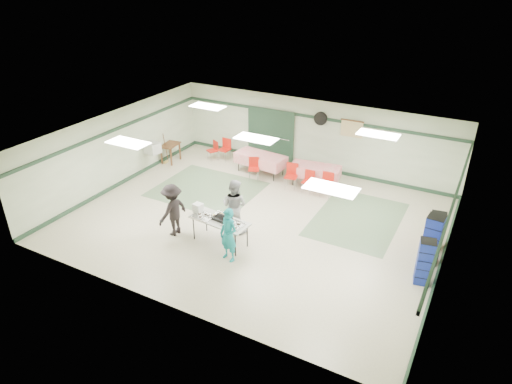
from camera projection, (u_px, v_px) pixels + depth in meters
The scene contains 42 objects.
floor at pixel (256, 219), 14.30m from camera, with size 11.00×11.00×0.00m, color beige.
ceiling at pixel (256, 138), 13.06m from camera, with size 11.00×11.00×0.00m, color white.
wall_back at pixel (312, 135), 17.20m from camera, with size 11.00×11.00×0.00m, color beige.
wall_front at pixel (160, 257), 10.16m from camera, with size 11.00×11.00×0.00m, color beige.
wall_left at pixel (118, 148), 16.00m from camera, with size 9.00×9.00×0.00m, color beige.
wall_right at pixel (450, 226), 11.36m from camera, with size 9.00×9.00×0.00m, color beige.
trim_back at pixel (313, 117), 16.86m from camera, with size 11.00×0.06×0.10m, color #203B2A.
baseboard_back at pixel (310, 166), 17.77m from camera, with size 11.00×0.06×0.12m, color #203B2A.
trim_left at pixel (116, 129), 15.67m from camera, with size 9.00×0.06×0.10m, color #203B2A.
baseboard_left at pixel (124, 181), 16.58m from camera, with size 9.00×0.06×0.12m, color #203B2A.
trim_right at pixel (454, 201), 11.05m from camera, with size 9.00×0.06×0.10m, color #203B2A.
baseboard_right at pixel (439, 267), 11.96m from camera, with size 9.00×0.06×0.12m, color #203B2A.
green_patch_a at pixel (207, 189), 16.13m from camera, with size 3.50×3.00×0.01m, color #617C5B.
green_patch_b at pixel (357, 219), 14.29m from camera, with size 2.50×3.50×0.01m, color #617C5B.
double_door_left at pixel (260, 133), 18.22m from camera, with size 0.90×0.06×2.10m, color gray.
double_door_right at pixel (282, 137), 17.82m from camera, with size 0.90×0.06×2.10m, color gray.
door_frame at pixel (271, 135), 18.01m from camera, with size 2.00×0.03×2.15m, color #203B2A.
wall_fan at pixel (321, 119), 16.71m from camera, with size 0.50×0.50×0.10m, color black.
scroll_banner at pixel (352, 129), 16.30m from camera, with size 0.80×0.02×0.60m, color beige.
serving_table at pixel (220, 221), 12.78m from camera, with size 1.79×0.87×0.76m.
sheet_tray_right at pixel (233, 225), 12.51m from camera, with size 0.59×0.45×0.02m, color silver.
sheet_tray_mid at pixel (221, 217), 12.88m from camera, with size 0.53×0.40×0.02m, color silver.
sheet_tray_left at pixel (202, 217), 12.89m from camera, with size 0.59×0.45×0.02m, color silver.
baking_pan at pixel (222, 219), 12.74m from camera, with size 0.51×0.32×0.08m, color black.
foam_box_stack at pixel (198, 208), 13.07m from camera, with size 0.25×0.23×0.29m, color white.
volunteer_teal at pixel (228, 235), 12.05m from camera, with size 0.56×0.37×1.53m, color teal.
volunteer_grey at pixel (234, 206), 13.33m from camera, with size 0.81×0.63×1.67m, color gray.
volunteer_dark at pixel (173, 210), 13.18m from camera, with size 1.03×0.59×1.60m, color black.
dining_table_a at pixel (315, 171), 16.17m from camera, with size 1.82×0.98×0.77m.
dining_table_b at pixel (261, 159), 17.10m from camera, with size 1.99×1.05×0.77m.
chair_a at pixel (309, 179), 15.77m from camera, with size 0.37×0.37×0.79m.
chair_b at pixel (292, 173), 16.02m from camera, with size 0.49×0.49×0.91m.
chair_c at pixel (327, 182), 15.47m from camera, with size 0.42×0.42×0.85m.
chair_d at pixel (254, 166), 16.67m from camera, with size 0.52×0.52×0.84m.
chair_loose_a at pixel (225, 147), 18.28m from camera, with size 0.44×0.44×0.89m.
chair_loose_b at pixel (214, 148), 18.31m from camera, with size 0.50×0.50×0.79m.
crate_stack_blue_a at pixel (432, 239), 11.99m from camera, with size 0.43×0.43×1.39m, color navy.
crate_stack_red at pixel (436, 230), 12.73m from camera, with size 0.40×0.40×1.04m, color maroon.
crate_stack_blue_b at pixel (425, 262), 11.24m from camera, with size 0.38×0.38×1.23m, color navy.
printer_table at pixel (170, 147), 18.05m from camera, with size 0.63×0.89×0.74m.
office_printer at pixel (152, 148), 17.10m from camera, with size 0.52×0.45×0.41m, color #B8B8B3.
broom at pixel (166, 148), 17.93m from camera, with size 0.03×0.03×1.24m, color brown.
Camera 1 is at (5.86, -10.86, 7.28)m, focal length 32.00 mm.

